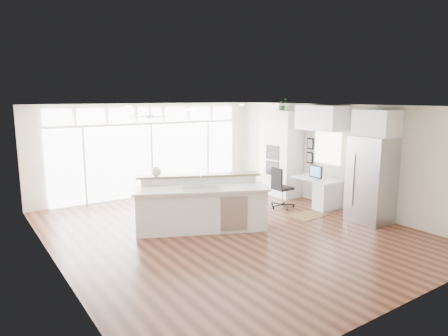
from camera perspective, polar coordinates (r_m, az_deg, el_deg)
floor at (r=8.85m, az=0.48°, el=-8.96°), size 7.00×8.00×0.02m
ceiling at (r=8.37m, az=0.51°, el=8.86°), size 7.00×8.00×0.02m
wall_back at (r=11.97m, az=-10.51°, el=2.59°), size 7.00×0.04×2.70m
wall_front at (r=5.78m, az=23.91°, el=-6.17°), size 7.00×0.04×2.70m
wall_left at (r=7.15m, az=-23.24°, el=-3.10°), size 0.04×8.00×2.70m
wall_right at (r=10.86m, az=15.85°, el=1.62°), size 0.04×8.00×2.70m
glass_wall at (r=11.96m, az=-10.34°, el=1.14°), size 5.80×0.06×2.08m
transom_row at (r=11.83m, az=-10.55°, el=7.51°), size 5.90×0.06×0.40m
desk_window at (r=11.00m, az=14.57°, el=2.83°), size 0.04×0.85×0.85m
ceiling_fan at (r=10.58m, az=-10.54°, el=7.77°), size 1.16×1.16×0.32m
recessed_lights at (r=8.53m, az=-0.26°, el=8.75°), size 3.40×3.00×0.02m
oven_cabinet at (r=11.87m, az=8.14°, el=2.11°), size 0.64×1.20×2.50m
desk_nook at (r=10.96m, az=13.16°, el=-3.35°), size 0.72×1.30×0.76m
upper_cabinets at (r=10.71m, az=13.73°, el=6.98°), size 0.64×1.30×0.64m
refrigerator at (r=9.80m, az=20.32°, el=-1.59°), size 0.76×0.90×2.00m
fridge_cabinet at (r=9.69m, az=21.00°, el=6.00°), size 0.64×0.90×0.60m
framed_photos at (r=11.43m, az=12.20°, el=2.43°), size 0.06×0.22×0.80m
kitchen_island at (r=8.73m, az=-3.24°, el=-5.20°), size 3.10×2.22×1.16m
rug at (r=10.08m, az=11.77°, el=-6.68°), size 0.86×0.64×0.01m
office_chair at (r=10.60m, az=8.36°, el=-2.79°), size 0.56×0.51×1.07m
fishbowl at (r=8.92m, az=-9.64°, el=-0.47°), size 0.30×0.30×0.22m
monitor at (r=10.79m, az=12.99°, el=-0.48°), size 0.10×0.45×0.37m
keyboard at (r=10.70m, az=12.33°, el=-1.52°), size 0.14×0.32×0.02m
potted_plant at (r=11.76m, az=8.30°, el=8.78°), size 0.30×0.33×0.26m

